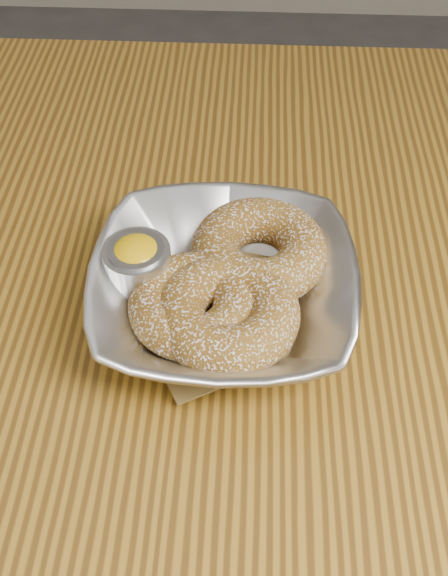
{
  "coord_description": "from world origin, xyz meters",
  "views": [
    {
      "loc": [
        0.1,
        -0.4,
        1.19
      ],
      "look_at": [
        0.08,
        -0.04,
        0.78
      ],
      "focal_mm": 42.0,
      "sensor_mm": 36.0,
      "label": 1
    }
  ],
  "objects_px": {
    "donut_front": "(227,313)",
    "ramekin": "(138,267)",
    "table": "(147,340)",
    "donut_back": "(259,250)",
    "serving_bowl": "(224,291)",
    "donut_extra": "(194,305)"
  },
  "relations": [
    {
      "from": "table",
      "to": "serving_bowl",
      "type": "bearing_deg",
      "value": -27.15
    },
    {
      "from": "donut_back",
      "to": "donut_front",
      "type": "distance_m",
      "value": 0.07
    },
    {
      "from": "table",
      "to": "serving_bowl",
      "type": "relative_size",
      "value": 5.58
    },
    {
      "from": "table",
      "to": "donut_back",
      "type": "height_order",
      "value": "donut_back"
    },
    {
      "from": "table",
      "to": "donut_back",
      "type": "distance_m",
      "value": 0.17
    },
    {
      "from": "table",
      "to": "serving_bowl",
      "type": "distance_m",
      "value": 0.15
    },
    {
      "from": "ramekin",
      "to": "donut_front",
      "type": "bearing_deg",
      "value": -28.48
    },
    {
      "from": "serving_bowl",
      "to": "donut_extra",
      "type": "xyz_separation_m",
      "value": [
        -0.02,
        -0.02,
        0.0
      ]
    },
    {
      "from": "donut_back",
      "to": "ramekin",
      "type": "bearing_deg",
      "value": -163.47
    },
    {
      "from": "serving_bowl",
      "to": "donut_extra",
      "type": "distance_m",
      "value": 0.03
    },
    {
      "from": "serving_bowl",
      "to": "donut_back",
      "type": "height_order",
      "value": "serving_bowl"
    },
    {
      "from": "serving_bowl",
      "to": "donut_back",
      "type": "xyz_separation_m",
      "value": [
        0.03,
        0.04,
        0.0
      ]
    },
    {
      "from": "donut_front",
      "to": "table",
      "type": "bearing_deg",
      "value": 141.01
    },
    {
      "from": "ramekin",
      "to": "serving_bowl",
      "type": "bearing_deg",
      "value": -11.43
    },
    {
      "from": "table",
      "to": "ramekin",
      "type": "xyz_separation_m",
      "value": [
        0.01,
        -0.03,
        0.13
      ]
    },
    {
      "from": "donut_front",
      "to": "donut_extra",
      "type": "distance_m",
      "value": 0.03
    },
    {
      "from": "donut_front",
      "to": "ramekin",
      "type": "bearing_deg",
      "value": 151.52
    },
    {
      "from": "serving_bowl",
      "to": "donut_front",
      "type": "bearing_deg",
      "value": -82.05
    },
    {
      "from": "donut_extra",
      "to": "ramekin",
      "type": "distance_m",
      "value": 0.06
    },
    {
      "from": "serving_bowl",
      "to": "donut_back",
      "type": "distance_m",
      "value": 0.05
    },
    {
      "from": "ramekin",
      "to": "table",
      "type": "bearing_deg",
      "value": 105.62
    },
    {
      "from": "ramekin",
      "to": "donut_back",
      "type": "bearing_deg",
      "value": 16.53
    }
  ]
}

